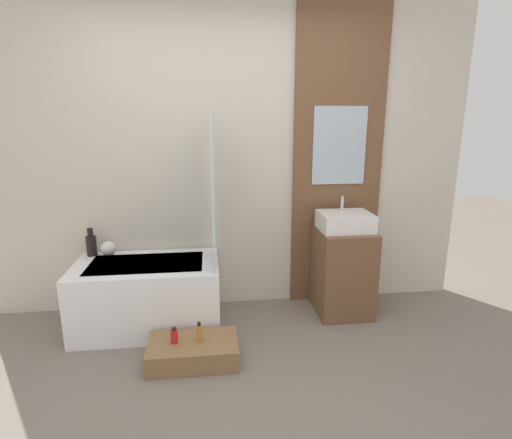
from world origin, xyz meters
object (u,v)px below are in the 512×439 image
bottle_soap_secondary (199,333)px  vase_tall_dark (91,244)px  wooden_step_bench (193,351)px  bottle_soap_primary (174,336)px  bathtub (148,294)px  vase_round_light (108,249)px  sink (345,221)px

bottle_soap_secondary → vase_tall_dark: bearing=138.1°
wooden_step_bench → bottle_soap_primary: bearing=180.0°
bathtub → bottle_soap_primary: bearing=-66.3°
bathtub → wooden_step_bench: (0.37, -0.55, -0.20)m
vase_tall_dark → bottle_soap_primary: size_ratio=2.04×
bottle_soap_secondary → wooden_step_bench: bearing=180.0°
wooden_step_bench → vase_round_light: vase_round_light is taller
vase_round_light → bottle_soap_secondary: size_ratio=0.84×
vase_tall_dark → bottle_soap_secondary: bearing=-41.9°
sink → vase_round_light: (-1.97, 0.16, -0.21)m
bathtub → bottle_soap_secondary: 0.69m
bottle_soap_primary → vase_round_light: bearing=126.7°
bottle_soap_secondary → bottle_soap_primary: bearing=180.0°
bathtub → wooden_step_bench: bearing=-56.5°
bathtub → wooden_step_bench: bathtub is taller
bottle_soap_secondary → vase_round_light: bearing=134.0°
sink → bottle_soap_primary: (-1.39, -0.62, -0.61)m
bottle_soap_secondary → bathtub: bearing=126.8°
bathtub → wooden_step_bench: 0.69m
wooden_step_bench → vase_tall_dark: bearing=136.6°
bathtub → vase_tall_dark: 0.64m
bottle_soap_primary → bathtub: bearing=113.7°
sink → vase_tall_dark: (-2.10, 0.18, -0.18)m
vase_tall_dark → vase_round_light: 0.14m
vase_tall_dark → vase_round_light: (0.14, -0.02, -0.04)m
bathtub → bottle_soap_secondary: bathtub is taller
bathtub → bottle_soap_secondary: (0.41, -0.55, -0.06)m
vase_round_light → sink: bearing=-4.6°
bottle_soap_primary → sink: bearing=24.0°
wooden_step_bench → vase_tall_dark: (-0.84, 0.79, 0.56)m
wooden_step_bench → bottle_soap_secondary: (0.05, 0.00, 0.14)m
bathtub → bottle_soap_secondary: size_ratio=7.86×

